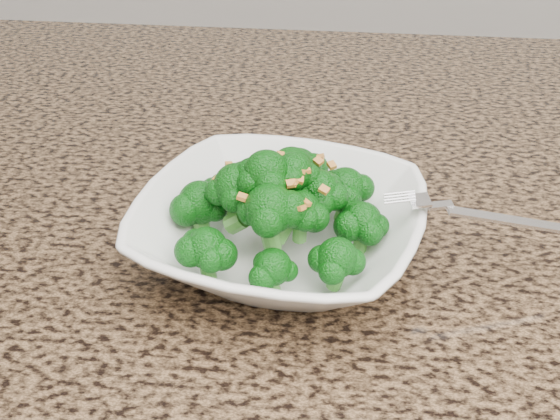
# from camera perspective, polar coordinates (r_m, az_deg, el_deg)

# --- Properties ---
(granite_counter) EXTENTS (1.64, 1.04, 0.03)m
(granite_counter) POSITION_cam_1_polar(r_m,az_deg,el_deg) (0.72, 11.87, -0.32)
(granite_counter) COLOR brown
(granite_counter) RESTS_ON cabinet
(bowl) EXTENTS (0.29, 0.29, 0.06)m
(bowl) POSITION_cam_1_polar(r_m,az_deg,el_deg) (0.60, 0.00, -1.62)
(bowl) COLOR white
(bowl) RESTS_ON granite_counter
(broccoli_pile) EXTENTS (0.21, 0.21, 0.07)m
(broccoli_pile) POSITION_cam_1_polar(r_m,az_deg,el_deg) (0.57, 0.00, 3.76)
(broccoli_pile) COLOR #09540B
(broccoli_pile) RESTS_ON bowl
(garlic_topping) EXTENTS (0.13, 0.13, 0.01)m
(garlic_topping) POSITION_cam_1_polar(r_m,az_deg,el_deg) (0.55, 0.00, 7.18)
(garlic_topping) COLOR orange
(garlic_topping) RESTS_ON broccoli_pile
(fork) EXTENTS (0.17, 0.05, 0.01)m
(fork) POSITION_cam_1_polar(r_m,az_deg,el_deg) (0.58, 13.24, 0.32)
(fork) COLOR silver
(fork) RESTS_ON bowl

